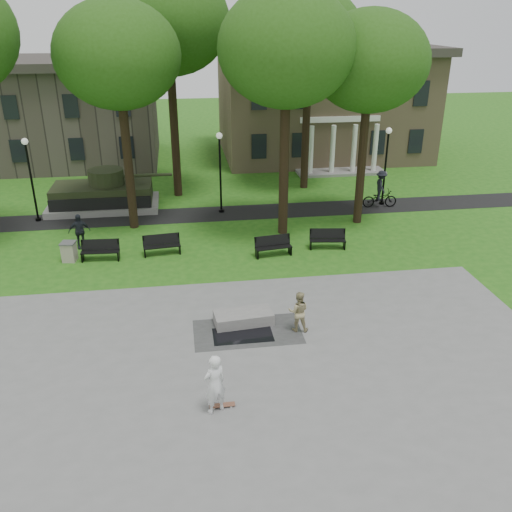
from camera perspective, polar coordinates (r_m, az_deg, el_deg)
The scene contains 26 objects.
ground at distance 21.35m, azimuth -2.16°, elevation -6.40°, with size 120.00×120.00×0.00m, color #215C15.
plaza at distance 17.25m, azimuth -0.29°, elevation -14.77°, with size 22.00×16.00×0.02m, color gray.
footpath at distance 32.22m, azimuth -4.51°, elevation 4.44°, with size 44.00×2.60×0.01m, color black.
building_right at distance 46.30m, azimuth 6.92°, elevation 15.95°, with size 17.00×12.00×8.60m.
building_left at distance 46.28m, azimuth -20.16°, elevation 13.76°, with size 15.00×10.00×7.20m, color #4C443D.
tree_1 at distance 28.97m, azimuth -14.36°, elevation 19.74°, with size 6.20×6.20×11.63m.
tree_2 at distance 27.35m, azimuth 3.24°, elevation 20.93°, with size 6.60×6.60×12.16m.
tree_3 at distance 29.56m, azimuth 11.90°, elevation 19.34°, with size 6.00×6.00×11.19m.
tree_4 at distance 34.29m, azimuth -9.27°, elevation 23.14°, with size 7.20×7.20×13.50m.
tree_5 at distance 35.79m, azimuth 5.65°, elevation 22.19°, with size 6.40×6.40×12.44m.
lamp_left at distance 32.66m, azimuth -22.67°, elevation 8.04°, with size 0.36×0.36×4.73m.
lamp_mid at distance 31.72m, azimuth -3.80°, elevation 9.42°, with size 0.36×0.36×4.73m.
lamp_right at distance 33.95m, azimuth 13.52°, elevation 9.80°, with size 0.36×0.36×4.73m.
tank_monument at distance 34.11m, azimuth -15.74°, elevation 6.23°, with size 7.45×3.40×2.40m.
puddle at distance 20.17m, azimuth -1.39°, elevation -8.31°, with size 2.20×1.20×0.00m, color black.
concrete_block at distance 20.79m, azimuth -1.34°, elevation -6.51°, with size 2.20×1.00×0.45m, color gray.
skateboard at distance 16.95m, azimuth -3.58°, elevation -15.46°, with size 0.78×0.20×0.07m, color brown.
skateboarder at distance 16.23m, azimuth -4.38°, elevation -13.30°, with size 0.71×0.47×1.96m, color white.
friend_watching at distance 20.12m, azimuth 4.49°, elevation -5.84°, with size 0.77×0.60×1.59m, color tan.
pedestrian_walker at distance 28.48m, azimuth -18.10°, elevation 2.49°, with size 1.06×0.44×1.80m, color black.
cyclist at distance 33.87m, azimuth 12.95°, elevation 6.54°, with size 2.13×1.22×2.28m.
park_bench_0 at distance 26.95m, azimuth -16.08°, elevation 0.65°, with size 1.82×0.63×1.00m.
park_bench_1 at distance 26.91m, azimuth -9.88°, elevation 1.23°, with size 1.84×0.72×1.00m.
park_bench_2 at distance 26.38m, azimuth 1.83°, elevation 1.12°, with size 1.84×0.76×1.00m.
park_bench_3 at distance 27.43m, azimuth 7.51°, elevation 1.85°, with size 1.84×0.77×1.00m.
trash_bin at distance 27.29m, azimuth -19.08°, elevation 0.46°, with size 0.76×0.76×0.96m.
Camera 1 is at (-1.84, -18.28, 10.86)m, focal length 38.00 mm.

